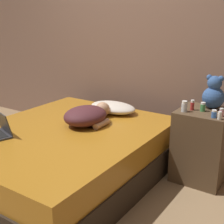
% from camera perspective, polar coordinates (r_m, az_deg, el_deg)
% --- Properties ---
extents(ground_plane, '(12.00, 12.00, 0.00)m').
position_cam_1_polar(ground_plane, '(3.19, -8.44, -11.66)').
color(ground_plane, '#937551').
extents(wall_back, '(8.00, 0.06, 2.60)m').
position_cam_1_polar(wall_back, '(3.83, 3.81, 13.76)').
color(wall_back, '#846656').
rests_on(wall_back, ground_plane).
extents(bed, '(1.62, 1.98, 0.50)m').
position_cam_1_polar(bed, '(3.08, -8.65, -7.65)').
color(bed, '#2D2319').
rests_on(bed, ground_plane).
extents(nightstand, '(0.46, 0.48, 0.69)m').
position_cam_1_polar(nightstand, '(3.11, 16.11, -5.84)').
color(nightstand, brown).
rests_on(nightstand, ground_plane).
extents(pillow, '(0.54, 0.34, 0.11)m').
position_cam_1_polar(pillow, '(3.46, 0.14, 0.85)').
color(pillow, beige).
rests_on(pillow, bed).
extents(person_lying, '(0.41, 0.62, 0.18)m').
position_cam_1_polar(person_lying, '(3.10, -4.49, -0.58)').
color(person_lying, '#4C2328').
rests_on(person_lying, bed).
extents(teddy_bear, '(0.21, 0.21, 0.32)m').
position_cam_1_polar(teddy_bear, '(3.07, 18.09, 3.15)').
color(teddy_bear, '#335693').
rests_on(teddy_bear, nightstand).
extents(bottle_green, '(0.05, 0.05, 0.08)m').
position_cam_1_polar(bottle_green, '(2.96, 16.28, 0.90)').
color(bottle_green, '#3D8E4C').
rests_on(bottle_green, nightstand).
extents(bottle_clear, '(0.05, 0.05, 0.10)m').
position_cam_1_polar(bottle_clear, '(2.91, 13.09, 0.99)').
color(bottle_clear, silver).
rests_on(bottle_clear, nightstand).
extents(bottle_red, '(0.03, 0.03, 0.10)m').
position_cam_1_polar(bottle_red, '(2.97, 14.47, 1.22)').
color(bottle_red, '#B72D2D').
rests_on(bottle_red, nightstand).
extents(bottle_pink, '(0.04, 0.04, 0.07)m').
position_cam_1_polar(bottle_pink, '(2.87, 19.37, -0.07)').
color(bottle_pink, pink).
rests_on(bottle_pink, nightstand).
extents(bottle_white, '(0.04, 0.04, 0.07)m').
position_cam_1_polar(bottle_white, '(2.77, 19.10, -0.64)').
color(bottle_white, white).
rests_on(bottle_white, nightstand).
extents(bottle_blue, '(0.04, 0.04, 0.07)m').
position_cam_1_polar(bottle_blue, '(2.81, 18.16, -0.33)').
color(bottle_blue, '#3866B2').
rests_on(bottle_blue, nightstand).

